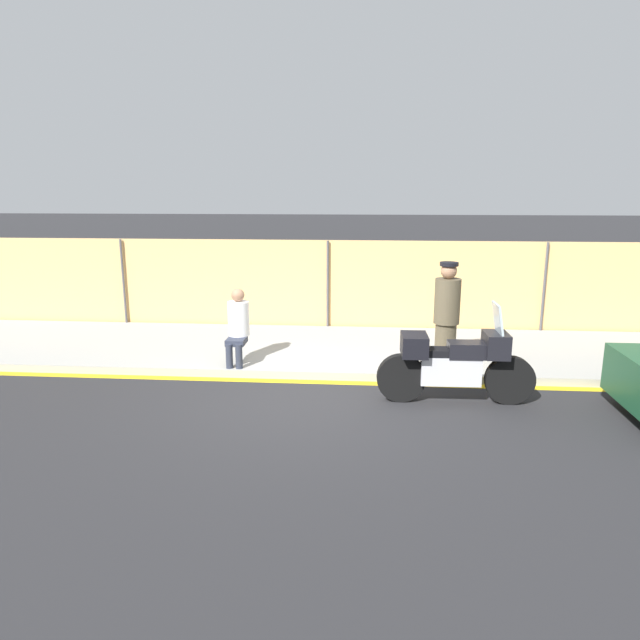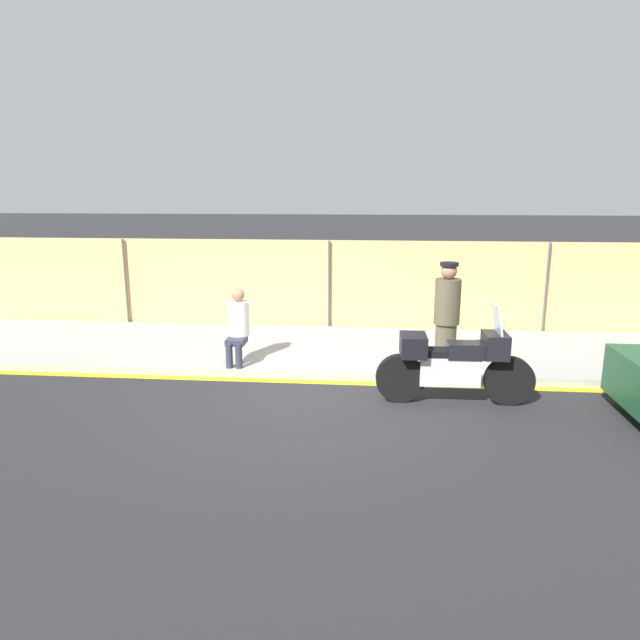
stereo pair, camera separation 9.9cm
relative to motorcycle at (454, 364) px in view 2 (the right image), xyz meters
name	(u,v)px [view 2 (the right image)]	position (x,y,z in m)	size (l,w,h in m)	color
ground_plane	(308,398)	(-2.07, -0.01, -0.58)	(120.00, 120.00, 0.00)	#262628
sidewalk	(322,349)	(-2.07, 2.36, -0.52)	(32.75, 3.13, 0.13)	#9E9E99
curb_paint_stripe	(313,382)	(-2.07, 0.70, -0.58)	(32.75, 0.18, 0.01)	gold
storefront_fence	(329,286)	(-2.07, 4.01, 0.39)	(31.12, 0.17, 1.94)	#E5B26B
motorcycle	(454,364)	(0.00, 0.00, 0.00)	(2.23, 0.52, 1.45)	black
officer_standing	(447,315)	(0.04, 1.29, 0.42)	(0.41, 0.41, 1.72)	brown
person_seated_on_curb	(238,322)	(-3.38, 1.23, 0.24)	(0.35, 0.64, 1.25)	#2D3342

